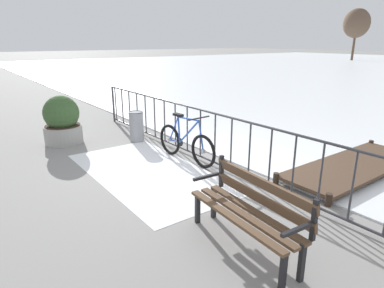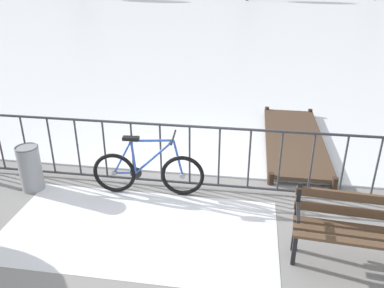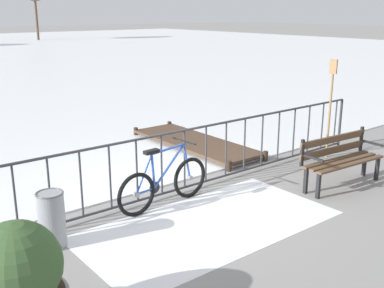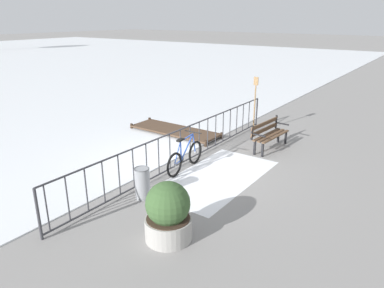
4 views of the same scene
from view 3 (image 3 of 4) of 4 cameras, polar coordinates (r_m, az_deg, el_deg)
name	(u,v)px [view 3 (image 3 of 4)]	position (r m, az deg, el deg)	size (l,w,h in m)	color
ground_plane	(174,195)	(7.66, -2.25, -6.22)	(160.00, 160.00, 0.00)	gray
snow_patch	(209,225)	(6.65, 2.11, -9.79)	(3.65, 1.86, 0.01)	white
railing_fence	(173,162)	(7.47, -2.29, -2.24)	(9.06, 0.06, 1.07)	#38383D
bicycle_near_railing	(164,183)	(7.13, -3.41, -4.82)	(1.71, 0.52, 0.97)	black
park_bench	(340,156)	(8.32, 17.52, -1.43)	(1.63, 0.60, 0.89)	brown
planter_with_shrub	(18,285)	(4.62, -20.39, -15.83)	(0.87, 0.87, 1.14)	#9E9B96
trash_bin	(52,219)	(6.20, -16.72, -8.76)	(0.35, 0.35, 0.73)	gray
oar_upright	(331,102)	(9.70, 16.51, 4.90)	(0.04, 0.16, 1.98)	#937047
wooden_dock	(195,142)	(10.23, 0.34, 0.25)	(1.10, 3.36, 0.20)	#4C3828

